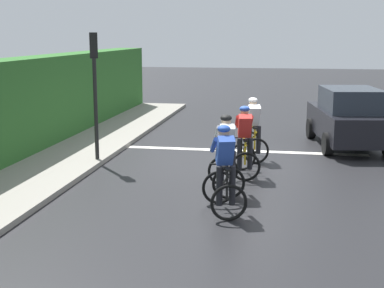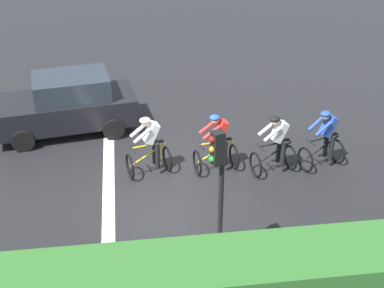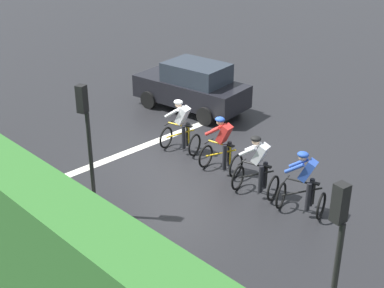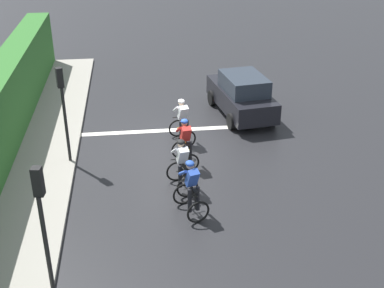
% 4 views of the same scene
% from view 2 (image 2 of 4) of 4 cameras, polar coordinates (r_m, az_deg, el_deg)
% --- Properties ---
extents(ground_plane, '(80.00, 80.00, 0.00)m').
position_cam_2_polar(ground_plane, '(14.04, -3.46, -3.79)').
color(ground_plane, black).
extents(road_marking_stop_line, '(7.00, 0.30, 0.01)m').
position_cam_2_polar(road_marking_stop_line, '(14.04, -8.78, -4.13)').
color(road_marking_stop_line, silver).
rests_on(road_marking_stop_line, ground).
extents(cyclist_lead, '(0.97, 1.23, 1.66)m').
position_cam_2_polar(cyclist_lead, '(14.59, 13.81, 0.40)').
color(cyclist_lead, black).
rests_on(cyclist_lead, ground).
extents(cyclist_second, '(0.91, 1.21, 1.66)m').
position_cam_2_polar(cyclist_second, '(14.09, 8.83, -0.18)').
color(cyclist_second, black).
rests_on(cyclist_second, ground).
extents(cyclist_mid, '(0.85, 1.18, 1.66)m').
position_cam_2_polar(cyclist_mid, '(13.99, 2.72, -0.04)').
color(cyclist_mid, black).
rests_on(cyclist_mid, ground).
extents(cyclist_fourth, '(0.93, 1.22, 1.66)m').
position_cam_2_polar(cyclist_fourth, '(13.90, -4.49, -0.33)').
color(cyclist_fourth, black).
rests_on(cyclist_fourth, ground).
extents(car_black, '(2.32, 4.30, 1.76)m').
position_cam_2_polar(car_black, '(16.30, -13.05, 4.09)').
color(car_black, black).
rests_on(car_black, ground).
extents(traffic_light_near_crossing, '(0.26, 0.30, 3.34)m').
position_cam_2_polar(traffic_light_near_crossing, '(9.91, 2.80, -4.33)').
color(traffic_light_near_crossing, black).
rests_on(traffic_light_near_crossing, ground).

